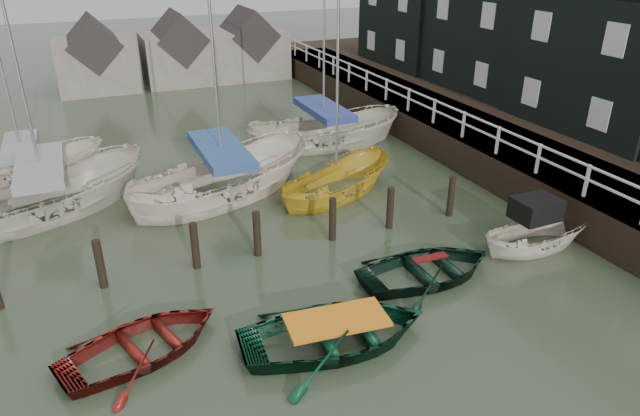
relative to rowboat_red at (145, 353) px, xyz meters
name	(u,v)px	position (x,y,z in m)	size (l,w,h in m)	color
ground	(338,299)	(4.87, 0.20, 0.00)	(120.00, 120.00, 0.00)	#2A3622
pier	(434,124)	(14.34, 10.20, 0.71)	(3.04, 32.00, 2.70)	black
land_strip	(527,125)	(19.87, 10.20, 0.00)	(14.00, 38.00, 1.50)	black
quay_houses	(569,7)	(19.86, 8.85, 5.68)	(6.52, 28.14, 10.01)	black
mooring_pilings	(260,239)	(3.75, 3.20, 0.50)	(13.72, 0.22, 1.80)	black
far_sheds	(177,53)	(5.70, 26.20, 1.86)	(14.00, 4.08, 4.39)	#665B51
rowboat_red	(145,353)	(0.00, 0.00, 0.00)	(2.67, 3.74, 0.77)	#5D110D
rowboat_green	(336,344)	(4.09, -1.39, 0.00)	(3.16, 4.42, 0.92)	#08321C
rowboat_dkgreen	(428,278)	(7.59, 0.17, 0.00)	(2.86, 4.00, 0.83)	black
motorboat	(534,243)	(11.50, 0.41, 0.12)	(3.71, 1.46, 2.21)	beige
sailboat_a	(50,211)	(-1.97, 8.71, 0.06)	(7.77, 5.43, 10.71)	beige
sailboat_b	(224,193)	(3.85, 7.82, 0.06)	(8.04, 5.33, 12.85)	silver
sailboat_c	(336,192)	(7.64, 6.37, 0.02)	(5.66, 3.97, 10.27)	gold
sailboat_d	(324,143)	(9.37, 11.46, 0.06)	(7.33, 3.44, 12.31)	beige
sailboat_e	(28,179)	(-2.75, 12.13, 0.07)	(6.11, 3.01, 10.54)	beige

